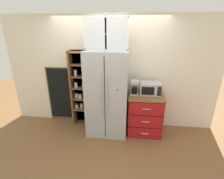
# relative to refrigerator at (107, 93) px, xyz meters

# --- Properties ---
(ground_plane) EXTENTS (10.57, 10.57, 0.00)m
(ground_plane) POSITION_rel_refrigerator_xyz_m (-0.00, 0.01, -0.93)
(ground_plane) COLOR brown
(wall_back_cream) EXTENTS (4.88, 0.10, 2.55)m
(wall_back_cream) POSITION_rel_refrigerator_xyz_m (-0.00, 0.41, 0.35)
(wall_back_cream) COLOR silver
(wall_back_cream) RESTS_ON ground
(refrigerator) EXTENTS (0.87, 0.73, 1.86)m
(refrigerator) POSITION_rel_refrigerator_xyz_m (0.00, 0.00, 0.00)
(refrigerator) COLOR #ADAFB5
(refrigerator) RESTS_ON ground
(pantry_shelf_column) EXTENTS (0.47, 0.28, 1.80)m
(pantry_shelf_column) POSITION_rel_refrigerator_xyz_m (-0.69, 0.29, -0.02)
(pantry_shelf_column) COLOR brown
(pantry_shelf_column) RESTS_ON ground
(counter_cabinet) EXTENTS (0.75, 0.64, 0.92)m
(counter_cabinet) POSITION_rel_refrigerator_xyz_m (0.83, 0.05, -0.47)
(counter_cabinet) COLOR #A8161C
(counter_cabinet) RESTS_ON ground
(microwave) EXTENTS (0.44, 0.33, 0.26)m
(microwave) POSITION_rel_refrigerator_xyz_m (0.91, 0.10, 0.12)
(microwave) COLOR #ADAFB5
(microwave) RESTS_ON counter_cabinet
(coffee_maker) EXTENTS (0.17, 0.20, 0.31)m
(coffee_maker) POSITION_rel_refrigerator_xyz_m (0.58, 0.06, 0.15)
(coffee_maker) COLOR #B7B7BC
(coffee_maker) RESTS_ON counter_cabinet
(mug_sage) EXTENTS (0.12, 0.08, 0.09)m
(mug_sage) POSITION_rel_refrigerator_xyz_m (0.84, 0.02, 0.04)
(mug_sage) COLOR #8CA37F
(mug_sage) RESTS_ON counter_cabinet
(bottle_green) EXTENTS (0.06, 0.06, 0.25)m
(bottle_green) POSITION_rel_refrigerator_xyz_m (0.83, 0.14, 0.10)
(bottle_green) COLOR #285B33
(bottle_green) RESTS_ON counter_cabinet
(upper_cabinet) EXTENTS (0.83, 0.32, 0.60)m
(upper_cabinet) POSITION_rel_refrigerator_xyz_m (-0.00, 0.05, 1.22)
(upper_cabinet) COLOR silver
(upper_cabinet) RESTS_ON refrigerator
(chalkboard_menu) EXTENTS (0.60, 0.04, 1.39)m
(chalkboard_menu) POSITION_rel_refrigerator_xyz_m (-1.24, 0.33, -0.23)
(chalkboard_menu) COLOR brown
(chalkboard_menu) RESTS_ON ground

